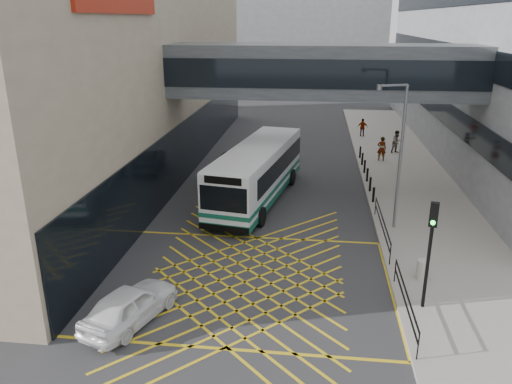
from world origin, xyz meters
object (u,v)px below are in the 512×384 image
(car_white, at_px, (130,304))
(pedestrian_b, at_px, (397,142))
(car_silver, at_px, (274,153))
(traffic_light, at_px, (431,240))
(pedestrian_c, at_px, (363,128))
(pedestrian_a, at_px, (382,149))
(car_dark, at_px, (236,163))
(litter_bin, at_px, (423,270))
(bus, at_px, (258,171))
(street_lamp, at_px, (398,149))

(car_white, relative_size, pedestrian_b, 2.48)
(car_silver, height_order, traffic_light, traffic_light)
(car_silver, distance_m, traffic_light, 21.80)
(pedestrian_b, xyz_separation_m, pedestrian_c, (-2.23, 5.74, -0.08))
(pedestrian_c, bearing_deg, pedestrian_a, 103.39)
(car_white, xyz_separation_m, traffic_light, (10.60, 1.91, 2.22))
(car_dark, distance_m, pedestrian_b, 13.71)
(car_white, relative_size, traffic_light, 1.05)
(traffic_light, bearing_deg, litter_bin, 93.91)
(pedestrian_a, xyz_separation_m, pedestrian_c, (-0.74, 8.23, -0.10))
(car_white, distance_m, car_dark, 18.57)
(car_dark, height_order, traffic_light, traffic_light)
(bus, height_order, street_lamp, street_lamp)
(car_white, bearing_deg, bus, -83.36)
(car_silver, xyz_separation_m, litter_bin, (7.67, -18.19, -0.03))
(car_silver, bearing_deg, pedestrian_b, -141.67)
(pedestrian_a, bearing_deg, litter_bin, 89.19)
(car_dark, bearing_deg, pedestrian_b, -142.77)
(car_white, bearing_deg, traffic_light, -150.24)
(car_white, bearing_deg, pedestrian_c, -89.54)
(street_lamp, bearing_deg, traffic_light, -110.12)
(traffic_light, distance_m, pedestrian_b, 23.50)
(car_dark, xyz_separation_m, car_silver, (2.35, 3.78, -0.16))
(bus, bearing_deg, pedestrian_a, 57.93)
(car_white, distance_m, traffic_light, 10.99)
(car_white, relative_size, street_lamp, 0.61)
(litter_bin, relative_size, pedestrian_a, 0.47)
(bus, height_order, car_silver, bus)
(car_silver, height_order, street_lamp, street_lamp)
(car_dark, xyz_separation_m, street_lamp, (9.49, -8.96, 3.55))
(pedestrian_c, bearing_deg, street_lamp, 97.57)
(car_dark, height_order, pedestrian_a, pedestrian_a)
(car_white, xyz_separation_m, car_silver, (3.32, 22.32, -0.09))
(street_lamp, bearing_deg, car_white, -158.63)
(car_dark, distance_m, traffic_light, 19.34)
(pedestrian_b, bearing_deg, car_white, -146.52)
(traffic_light, xyz_separation_m, street_lamp, (-0.14, 7.68, 1.41))
(pedestrian_b, bearing_deg, pedestrian_c, 81.86)
(pedestrian_b, bearing_deg, litter_bin, -124.64)
(car_silver, xyz_separation_m, street_lamp, (7.14, -12.74, 3.71))
(litter_bin, bearing_deg, car_dark, 124.81)
(car_dark, relative_size, street_lamp, 0.68)
(car_dark, bearing_deg, pedestrian_a, -150.15)
(litter_bin, bearing_deg, traffic_light, -99.98)
(car_dark, height_order, street_lamp, street_lamp)
(bus, relative_size, litter_bin, 13.92)
(car_dark, relative_size, traffic_light, 1.18)
(car_dark, xyz_separation_m, pedestrian_a, (10.49, 4.18, 0.29))
(bus, height_order, traffic_light, traffic_light)
(car_silver, relative_size, pedestrian_c, 2.45)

